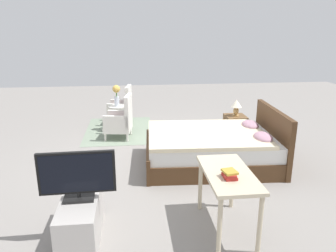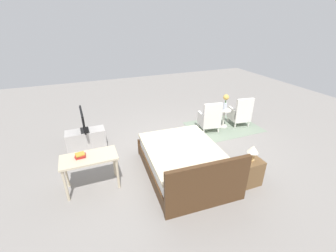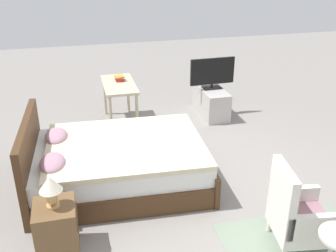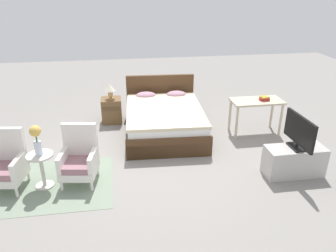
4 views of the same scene
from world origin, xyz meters
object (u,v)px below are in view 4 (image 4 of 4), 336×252
object	(u,v)px
table_lamp	(110,89)
tv_flatscreen	(299,132)
side_table	(42,167)
vanity_desk	(256,105)
bed	(164,119)
armchair_by_window_left	(6,165)
tv_stand	(294,161)
flower_vase	(36,137)
nightstand	(112,110)
armchair_by_window_right	(79,159)
book_stack	(264,98)

from	to	relation	value
table_lamp	tv_flatscreen	bearing A→B (deg)	-41.91
side_table	vanity_desk	distance (m)	4.24
bed	armchair_by_window_left	size ratio (longest dim) A/B	2.46
side_table	armchair_by_window_left	bearing A→B (deg)	170.87
side_table	tv_stand	world-z (taller)	side_table
flower_vase	armchair_by_window_left	bearing A→B (deg)	170.87
armchair_by_window_left	tv_stand	distance (m)	4.57
bed	nightstand	size ratio (longest dim) A/B	4.10
side_table	nightstand	size ratio (longest dim) A/B	1.03
flower_vase	tv_stand	size ratio (longest dim) A/B	0.50
side_table	vanity_desk	size ratio (longest dim) A/B	0.54
nightstand	vanity_desk	distance (m)	3.15
armchair_by_window_right	tv_stand	xyz separation A→B (m)	(3.46, -0.34, -0.14)
flower_vase	nightstand	world-z (taller)	flower_vase
flower_vase	nightstand	distance (m)	2.69
side_table	vanity_desk	xyz separation A→B (m)	(4.00, 1.38, 0.26)
armchair_by_window_left	table_lamp	bearing A→B (deg)	55.70
armchair_by_window_left	vanity_desk	xyz separation A→B (m)	(4.54, 1.30, 0.23)
tv_stand	tv_flatscreen	world-z (taller)	tv_flatscreen
bed	tv_flatscreen	size ratio (longest dim) A/B	2.82
armchair_by_window_right	tv_flatscreen	xyz separation A→B (m)	(3.46, -0.34, 0.39)
flower_vase	tv_stand	distance (m)	4.07
armchair_by_window_left	book_stack	xyz separation A→B (m)	(4.68, 1.27, 0.38)
armchair_by_window_right	book_stack	size ratio (longest dim) A/B	4.56
tv_stand	book_stack	distance (m)	1.69
armchair_by_window_right	book_stack	xyz separation A→B (m)	(3.58, 1.27, 0.38)
bed	armchair_by_window_left	distance (m)	3.12
bed	side_table	bearing A→B (deg)	-141.49
bed	armchair_by_window_right	bearing A→B (deg)	-134.36
bed	book_stack	xyz separation A→B (m)	(2.01, -0.34, 0.47)
nightstand	tv_flatscreen	world-z (taller)	tv_flatscreen
nightstand	tv_stand	bearing A→B (deg)	-41.93
armchair_by_window_left	table_lamp	xyz separation A→B (m)	(1.59, 2.32, 0.38)
side_table	tv_flatscreen	world-z (taller)	tv_flatscreen
armchair_by_window_right	vanity_desk	distance (m)	3.69
tv_flatscreen	vanity_desk	xyz separation A→B (m)	(-0.01, 1.64, -0.16)
bed	armchair_by_window_right	distance (m)	2.25
table_lamp	tv_stand	world-z (taller)	table_lamp
flower_vase	book_stack	xyz separation A→B (m)	(4.14, 1.35, -0.09)
flower_vase	vanity_desk	bearing A→B (deg)	19.08
tv_flatscreen	book_stack	world-z (taller)	tv_flatscreen
armchair_by_window_right	flower_vase	xyz separation A→B (m)	(-0.56, -0.09, 0.48)
book_stack	tv_stand	bearing A→B (deg)	-94.58
bed	flower_vase	distance (m)	2.78
flower_vase	tv_flatscreen	distance (m)	4.02
bed	book_stack	distance (m)	2.09
tv_stand	tv_flatscreen	bearing A→B (deg)	1.79
tv_flatscreen	armchair_by_window_right	bearing A→B (deg)	174.35
armchair_by_window_right	side_table	distance (m)	0.57
side_table	tv_flatscreen	size ratio (longest dim) A/B	0.71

